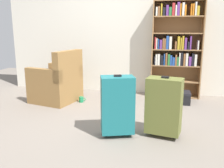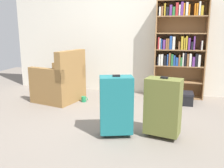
{
  "view_description": "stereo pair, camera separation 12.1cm",
  "coord_description": "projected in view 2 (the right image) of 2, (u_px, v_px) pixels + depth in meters",
  "views": [
    {
      "loc": [
        0.76,
        -2.99,
        1.26
      ],
      "look_at": [
        0.13,
        0.08,
        0.55
      ],
      "focal_mm": 39.53,
      "sensor_mm": 36.0,
      "label": 1
    },
    {
      "loc": [
        0.87,
        -2.96,
        1.26
      ],
      "look_at": [
        0.13,
        0.08,
        0.55
      ],
      "focal_mm": 39.53,
      "sensor_mm": 36.0,
      "label": 2
    }
  ],
  "objects": [
    {
      "name": "armchair",
      "position": [
        60.0,
        83.0,
        4.34
      ],
      "size": [
        0.85,
        0.85,
        0.9
      ],
      "color": "olive",
      "rests_on": "ground"
    },
    {
      "name": "bookshelf",
      "position": [
        179.0,
        46.0,
        4.44
      ],
      "size": [
        0.89,
        0.28,
        1.74
      ],
      "color": "olive",
      "rests_on": "ground"
    },
    {
      "name": "suitcase_teal",
      "position": [
        116.0,
        105.0,
        2.88
      ],
      "size": [
        0.43,
        0.34,
        0.74
      ],
      "color": "#19666B",
      "rests_on": "ground"
    },
    {
      "name": "storage_box",
      "position": [
        178.0,
        97.0,
        4.2
      ],
      "size": [
        0.49,
        0.31,
        0.2
      ],
      "color": "black",
      "rests_on": "ground"
    },
    {
      "name": "mug",
      "position": [
        84.0,
        99.0,
        4.31
      ],
      "size": [
        0.12,
        0.08,
        0.1
      ],
      "color": "#1E7F4C",
      "rests_on": "ground"
    },
    {
      "name": "suitcase_olive",
      "position": [
        163.0,
        106.0,
        2.84
      ],
      "size": [
        0.44,
        0.31,
        0.73
      ],
      "color": "brown",
      "rests_on": "ground"
    },
    {
      "name": "ground_plane",
      "position": [
        101.0,
        125.0,
        3.29
      ],
      "size": [
        8.32,
        8.32,
        0.0
      ],
      "primitive_type": "plane",
      "color": "slate"
    },
    {
      "name": "back_wall",
      "position": [
        128.0,
        26.0,
        4.78
      ],
      "size": [
        4.75,
        0.1,
        2.6
      ],
      "primitive_type": "cube",
      "color": "beige",
      "rests_on": "ground"
    }
  ]
}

